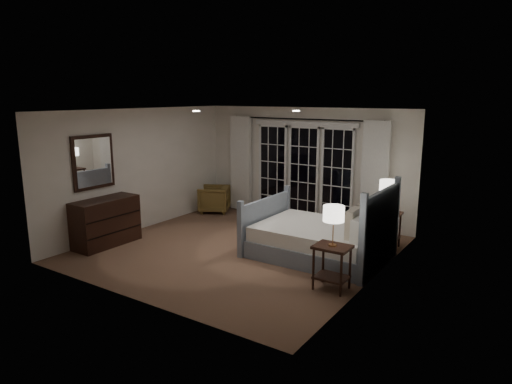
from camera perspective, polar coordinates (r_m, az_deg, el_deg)
The scene contains 20 objects.
floor at distance 8.40m, azimuth -2.09°, elevation -7.15°, with size 5.00×5.00×0.00m, color brown.
ceiling at distance 7.94m, azimuth -2.23°, elevation 10.15°, with size 5.00×5.00×0.00m, color silver.
wall_left at distance 9.73m, azimuth -14.23°, elevation 2.74°, with size 0.02×5.00×2.50m, color white.
wall_right at distance 6.95m, azimuth 14.83°, elevation -0.91°, with size 0.02×5.00×2.50m, color white.
wall_back at distance 10.18m, azimuth 6.08°, elevation 3.44°, with size 5.00×0.02×2.50m, color white.
wall_front at distance 6.27m, azimuth -15.61°, elevation -2.35°, with size 5.00×0.02×2.50m, color white.
french_doors at distance 10.17m, azimuth 5.95°, elevation 2.52°, with size 2.50×0.04×2.20m.
curtain_rod at distance 10.00m, azimuth 5.94°, elevation 9.05°, with size 0.03×0.03×3.50m, color black.
curtain_left at distance 10.95m, azimuth -1.91°, elevation 3.58°, with size 0.55×0.10×2.25m, color white.
curtain_right at distance 9.45m, azimuth 14.63°, elevation 1.84°, with size 0.55×0.10×2.25m, color white.
downlight_a at distance 8.02m, azimuth 5.04°, elevation 10.06°, with size 0.12×0.12×0.01m, color white.
downlight_b at distance 8.00m, azimuth -7.48°, elevation 10.00°, with size 0.12×0.12×0.01m, color white.
bed at distance 8.00m, azimuth 8.19°, elevation -5.78°, with size 2.23×1.60×1.30m.
nightstand_left at distance 6.70m, azimuth 9.48°, elevation -8.45°, with size 0.51×0.41×0.66m.
nightstand_right at distance 8.72m, azimuth 15.91°, elevation -3.87°, with size 0.51×0.41×0.67m.
lamp_left at distance 6.49m, azimuth 9.69°, elevation -2.75°, with size 0.30×0.30×0.58m.
lamp_right at distance 8.56m, azimuth 16.18°, elevation 0.66°, with size 0.31×0.31×0.60m.
armchair at distance 10.98m, azimuth -5.26°, elevation -0.87°, with size 0.68×0.70×0.63m, color brown.
dresser at distance 8.97m, azimuth -18.25°, elevation -3.57°, with size 0.53×1.24×0.88m.
mirror at distance 8.93m, azimuth -19.66°, elevation 3.55°, with size 0.05×0.85×1.00m.
Camera 1 is at (4.64, -6.44, 2.76)m, focal length 32.00 mm.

